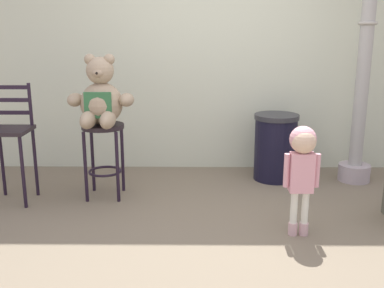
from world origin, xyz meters
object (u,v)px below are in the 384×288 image
object	(u,v)px
bar_stool_with_teddy	(104,145)
child_walking	(302,157)
trash_bin	(275,147)
lamppost	(363,76)
bar_chair_empty	(10,136)
teddy_bear	(101,99)

from	to	relation	value
bar_stool_with_teddy	child_walking	world-z (taller)	child_walking
bar_stool_with_teddy	trash_bin	xyz separation A→B (m)	(1.74, 0.54, -0.15)
bar_stool_with_teddy	trash_bin	bearing A→B (deg)	17.19
lamppost	bar_chair_empty	bearing A→B (deg)	-169.89
child_walking	bar_chair_empty	xyz separation A→B (m)	(-2.53, 0.73, -0.01)
trash_bin	bar_chair_empty	distance (m)	2.67
lamppost	bar_chair_empty	xyz separation A→B (m)	(-3.43, -0.61, -0.50)
teddy_bear	lamppost	world-z (taller)	lamppost
bar_stool_with_teddy	trash_bin	distance (m)	1.82
bar_chair_empty	teddy_bear	bearing A→B (deg)	5.99
trash_bin	bar_chair_empty	size ratio (longest dim) A/B	0.65
child_walking	trash_bin	xyz separation A→B (m)	(0.04, 1.38, -0.28)
teddy_bear	child_walking	bearing A→B (deg)	-25.71
bar_stool_with_teddy	lamppost	distance (m)	2.71
child_walking	bar_chair_empty	distance (m)	2.64
bar_stool_with_teddy	lamppost	xyz separation A→B (m)	(2.59, 0.49, 0.61)
child_walking	trash_bin	bearing A→B (deg)	39.84
child_walking	lamppost	bearing A→B (deg)	7.83
teddy_bear	trash_bin	size ratio (longest dim) A/B	0.91
trash_bin	bar_chair_empty	xyz separation A→B (m)	(-2.57, -0.66, 0.27)
trash_bin	bar_stool_with_teddy	bearing A→B (deg)	-162.81
bar_stool_with_teddy	bar_chair_empty	world-z (taller)	bar_chair_empty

